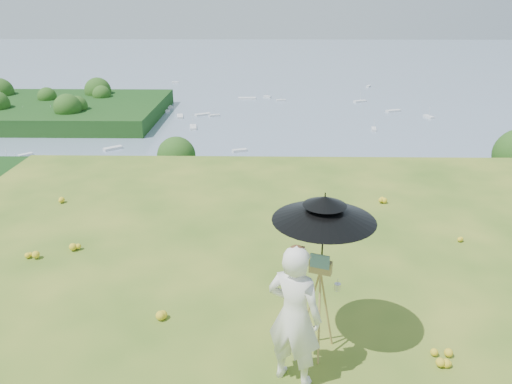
{
  "coord_description": "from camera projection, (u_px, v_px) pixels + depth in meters",
  "views": [
    {
      "loc": [
        -0.42,
        -6.3,
        4.23
      ],
      "look_at": [
        -0.56,
        1.36,
        1.18
      ],
      "focal_mm": 35.0,
      "sensor_mm": 36.0,
      "label": 1
    }
  ],
  "objects": [
    {
      "name": "painter_cap",
      "position": [
        297.0,
        250.0,
        5.25
      ],
      "size": [
        0.26,
        0.28,
        0.1
      ],
      "primitive_type": null,
      "rotation": [
        0.0,
        0.0,
        -0.37
      ],
      "color": "#D87778",
      "rests_on": "painter"
    },
    {
      "name": "wildflowers",
      "position": [
        291.0,
        287.0,
        7.62
      ],
      "size": [
        10.0,
        10.5,
        0.12
      ],
      "primitive_type": null,
      "color": "yellow",
      "rests_on": "ground"
    },
    {
      "name": "ground",
      "position": [
        292.0,
        299.0,
        7.41
      ],
      "size": [
        14.0,
        14.0,
        0.0
      ],
      "primitive_type": "plane",
      "color": "#38641C",
      "rests_on": "ground"
    },
    {
      "name": "slope_trees",
      "position": [
        269.0,
        220.0,
        45.47
      ],
      "size": [
        110.0,
        50.0,
        6.0
      ],
      "primitive_type": null,
      "color": "#1F4E17",
      "rests_on": "forest_slope"
    },
    {
      "name": "bay_water",
      "position": [
        266.0,
        78.0,
        242.9
      ],
      "size": [
        700.0,
        700.0,
        0.0
      ],
      "primitive_type": "plane",
      "color": "slate",
      "rests_on": "ground"
    },
    {
      "name": "field_easel",
      "position": [
        319.0,
        303.0,
        6.1
      ],
      "size": [
        0.69,
        0.69,
        1.41
      ],
      "primitive_type": null,
      "rotation": [
        0.0,
        0.0,
        -0.35
      ],
      "color": "#A18543",
      "rests_on": "ground"
    },
    {
      "name": "painter",
      "position": [
        294.0,
        316.0,
        5.56
      ],
      "size": [
        0.77,
        0.67,
        1.77
      ],
      "primitive_type": "imported",
      "rotation": [
        0.0,
        0.0,
        2.66
      ],
      "color": "white",
      "rests_on": "ground"
    },
    {
      "name": "harbor_town",
      "position": [
        267.0,
        199.0,
        87.99
      ],
      "size": [
        110.0,
        22.0,
        5.0
      ],
      "primitive_type": null,
      "color": "silver",
      "rests_on": "shoreline_tier"
    },
    {
      "name": "shoreline_tier",
      "position": [
        267.0,
        232.0,
        90.4
      ],
      "size": [
        170.0,
        28.0,
        8.0
      ],
      "primitive_type": "cube",
      "color": "#70695A",
      "rests_on": "bay_water"
    },
    {
      "name": "forest_slope",
      "position": [
        268.0,
        345.0,
        50.65
      ],
      "size": [
        140.0,
        56.0,
        22.0
      ],
      "primitive_type": "cube",
      "color": "#0E3610",
      "rests_on": "bay_water"
    },
    {
      "name": "moored_boats",
      "position": [
        230.0,
        113.0,
        169.62
      ],
      "size": [
        140.0,
        140.0,
        0.7
      ],
      "primitive_type": null,
      "color": "silver",
      "rests_on": "bay_water"
    },
    {
      "name": "sun_umbrella",
      "position": [
        323.0,
        232.0,
        5.77
      ],
      "size": [
        1.46,
        1.46,
        0.99
      ],
      "primitive_type": null,
      "rotation": [
        0.0,
        0.0,
        -0.25
      ],
      "color": "black",
      "rests_on": "field_easel"
    },
    {
      "name": "peninsula",
      "position": [
        38.0,
        103.0,
        163.41
      ],
      "size": [
        90.0,
        60.0,
        12.0
      ],
      "primitive_type": null,
      "color": "#0E3610",
      "rests_on": "bay_water"
    }
  ]
}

